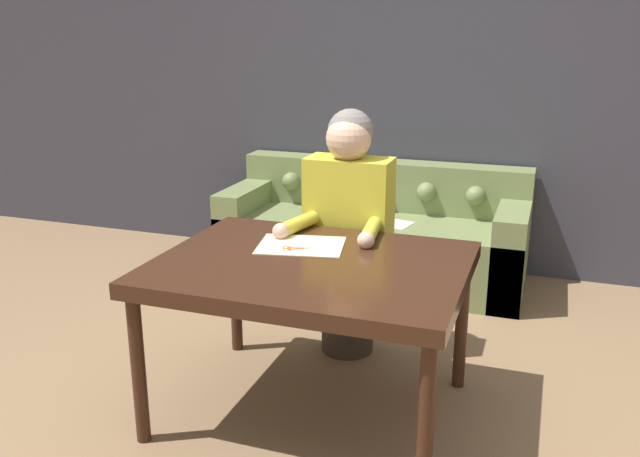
# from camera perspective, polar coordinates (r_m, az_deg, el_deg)

# --- Properties ---
(ground_plane) EXTENTS (16.00, 16.00, 0.00)m
(ground_plane) POSITION_cam_1_polar(r_m,az_deg,el_deg) (3.14, 0.15, -16.10)
(ground_plane) COLOR #846647
(wall_back) EXTENTS (8.00, 0.06, 2.60)m
(wall_back) POSITION_cam_1_polar(r_m,az_deg,el_deg) (4.88, 9.23, 11.78)
(wall_back) COLOR #383842
(wall_back) RESTS_ON ground_plane
(dining_table) EXTENTS (1.32, 1.03, 0.73)m
(dining_table) POSITION_cam_1_polar(r_m,az_deg,el_deg) (2.94, -0.72, -3.99)
(dining_table) COLOR #381E11
(dining_table) RESTS_ON ground_plane
(couch) EXTENTS (2.06, 0.80, 0.78)m
(couch) POSITION_cam_1_polar(r_m,az_deg,el_deg) (4.73, 4.55, -0.64)
(couch) COLOR olive
(couch) RESTS_ON ground_plane
(person) EXTENTS (0.50, 0.58, 1.31)m
(person) POSITION_cam_1_polar(r_m,az_deg,el_deg) (3.51, 2.38, -0.10)
(person) COLOR #33281E
(person) RESTS_ON ground_plane
(pattern_paper_main) EXTENTS (0.44, 0.38, 0.00)m
(pattern_paper_main) POSITION_cam_1_polar(r_m,az_deg,el_deg) (3.11, -1.62, -1.42)
(pattern_paper_main) COLOR beige
(pattern_paper_main) RESTS_ON dining_table
(scissors) EXTENTS (0.23, 0.15, 0.01)m
(scissors) POSITION_cam_1_polar(r_m,az_deg,el_deg) (3.06, -1.77, -1.71)
(scissors) COLOR silver
(scissors) RESTS_ON dining_table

